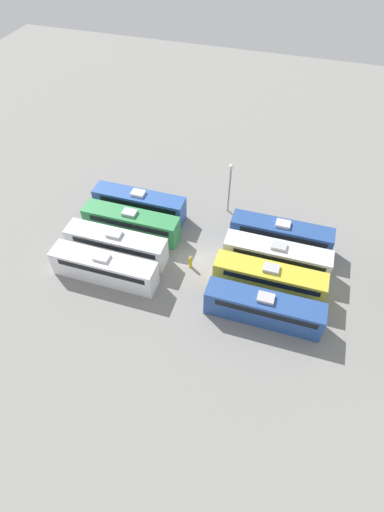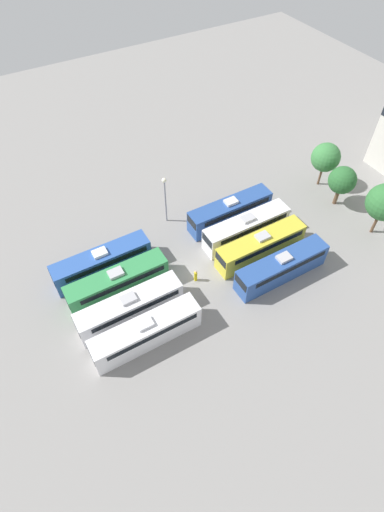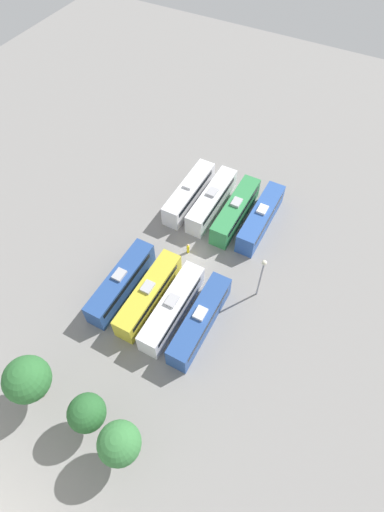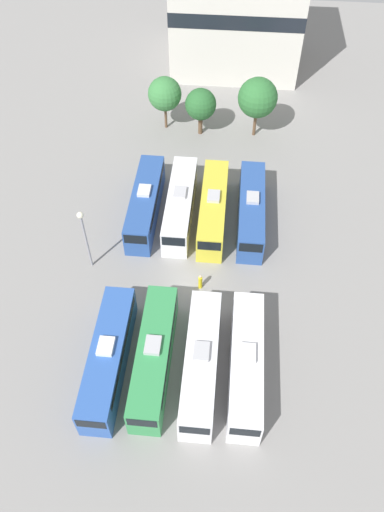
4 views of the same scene
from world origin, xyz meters
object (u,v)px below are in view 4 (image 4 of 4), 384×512
at_px(tree_2, 258,98).
at_px(bus_4, 145,202).
at_px(bus_6, 213,208).
at_px(bus_7, 251,209).
at_px(tree_0, 165,94).
at_px(bus_3, 246,363).
at_px(depot_building, 238,5).
at_px(bus_2, 201,361).
at_px(tree_1, 201,105).
at_px(bus_0, 108,356).
at_px(worker_person, 200,282).
at_px(bus_1, 154,355).
at_px(bus_5, 180,204).
at_px(light_pole, 84,230).

bearing_deg(tree_2, bus_4, -126.49).
bearing_deg(bus_6, bus_4, 178.67).
xyz_separation_m(bus_7, tree_0, (-10.55, 15.21, 2.84)).
height_order(bus_3, bus_6, same).
height_order(bus_7, depot_building, depot_building).
bearing_deg(bus_7, bus_2, -101.83).
height_order(bus_6, tree_1, tree_1).
height_order(bus_7, tree_2, tree_2).
bearing_deg(bus_0, bus_3, 2.33).
relative_size(bus_6, worker_person, 6.80).
distance_m(bus_1, bus_2, 3.73).
distance_m(tree_1, tree_2, 6.56).
relative_size(bus_1, bus_2, 1.00).
xyz_separation_m(bus_5, bus_6, (3.33, -0.24, 0.00)).
distance_m(bus_5, light_pole, 10.99).
relative_size(bus_7, depot_building, 0.68).
bearing_deg(bus_4, bus_3, -58.25).
distance_m(light_pole, tree_1, 23.19).
bearing_deg(tree_0, depot_building, 64.96).
xyz_separation_m(bus_0, tree_1, (4.61, 31.87, 2.22)).
bearing_deg(bus_5, worker_person, -72.74).
relative_size(bus_0, bus_6, 1.00).
height_order(bus_1, light_pole, light_pole).
height_order(bus_1, tree_1, tree_1).
bearing_deg(bus_1, depot_building, 84.77).
bearing_deg(light_pole, tree_1, 68.49).
xyz_separation_m(bus_0, light_pole, (-3.89, 10.31, 3.09)).
xyz_separation_m(bus_0, bus_4, (0.22, 17.50, 0.00)).
bearing_deg(bus_2, depot_building, 89.15).
bearing_deg(bus_2, bus_0, -178.10).
xyz_separation_m(bus_4, bus_7, (10.67, -0.02, 0.00)).
relative_size(bus_7, light_pole, 1.65).
relative_size(bus_2, worker_person, 6.80).
height_order(bus_6, light_pole, light_pole).
relative_size(bus_2, bus_3, 1.00).
relative_size(bus_1, tree_1, 1.98).
bearing_deg(bus_4, bus_2, -67.74).
relative_size(bus_1, light_pole, 1.65).
xyz_separation_m(tree_1, depot_building, (3.40, 17.22, 3.98)).
bearing_deg(worker_person, tree_0, 104.44).
xyz_separation_m(bus_3, bus_5, (-7.02, 17.14, 0.00)).
distance_m(tree_1, depot_building, 18.00).
distance_m(bus_2, light_pole, 15.35).
height_order(bus_3, tree_1, tree_1).
distance_m(bus_3, depot_building, 49.13).
bearing_deg(worker_person, bus_6, 86.36).
bearing_deg(bus_0, depot_building, 80.74).
bearing_deg(tree_1, tree_0, 169.19).
distance_m(bus_3, tree_0, 34.01).
bearing_deg(tree_0, bus_4, -90.47).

